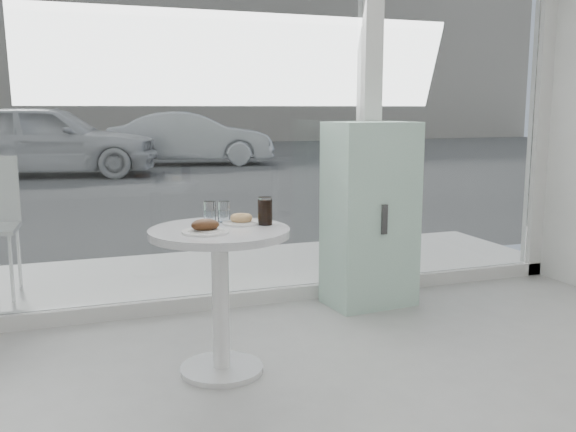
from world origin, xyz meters
name	(u,v)px	position (x,y,z in m)	size (l,w,h in m)	color
storefront	(260,58)	(0.07, 3.00, 1.71)	(5.00, 0.14, 3.00)	silver
main_table	(220,271)	(-0.50, 1.90, 0.55)	(0.72, 0.72, 0.77)	white
patio_deck	(224,273)	(0.00, 3.80, 0.03)	(5.60, 1.60, 0.05)	white
street	(107,162)	(0.00, 16.00, 0.00)	(40.00, 24.00, 0.00)	#383838
far_building	(83,38)	(0.00, 25.00, 4.00)	(40.00, 2.00, 8.00)	gray
mint_cabinet	(370,215)	(0.78, 2.71, 0.64)	(0.63, 0.45, 1.28)	#9CC7B1
car_white	(48,140)	(-1.37, 12.74, 0.74)	(1.75, 4.35, 1.48)	silver
car_silver	(192,138)	(1.91, 14.38, 0.64)	(1.36, 3.90, 1.29)	#AEB1B6
plate_fritter	(206,227)	(-0.59, 1.82, 0.80)	(0.23, 0.23, 0.07)	white
plate_donut	(241,220)	(-0.36, 1.99, 0.79)	(0.20, 0.20, 0.05)	white
water_tumbler_a	(210,213)	(-0.50, 2.12, 0.82)	(0.07, 0.07, 0.11)	white
water_tumbler_b	(224,213)	(-0.43, 2.09, 0.82)	(0.07, 0.07, 0.11)	white
cola_glass	(265,211)	(-0.24, 1.93, 0.84)	(0.08, 0.08, 0.15)	white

